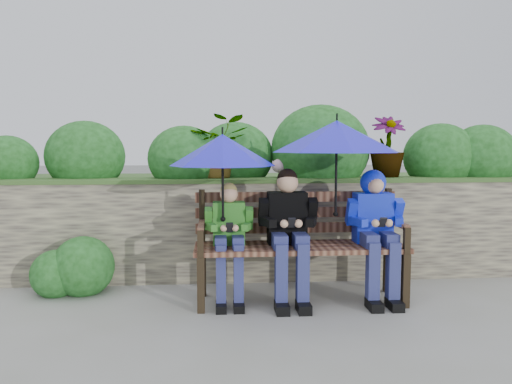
{
  "coord_description": "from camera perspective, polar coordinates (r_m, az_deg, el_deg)",
  "views": [
    {
      "loc": [
        -0.34,
        -4.28,
        1.36
      ],
      "look_at": [
        0.0,
        0.1,
        0.95
      ],
      "focal_mm": 35.0,
      "sensor_mm": 36.0,
      "label": 1
    }
  ],
  "objects": [
    {
      "name": "boy_left",
      "position": [
        4.29,
        -3.09,
        -4.83
      ],
      "size": [
        0.41,
        0.48,
        1.04
      ],
      "color": "#29791C",
      "rests_on": "ground"
    },
    {
      "name": "umbrella_left",
      "position": [
        4.2,
        -3.85,
        4.81
      ],
      "size": [
        0.89,
        0.89,
        0.8
      ],
      "color": "#1817D3",
      "rests_on": "ground"
    },
    {
      "name": "umbrella_right",
      "position": [
        4.4,
        9.2,
        6.28
      ],
      "size": [
        1.12,
        1.12,
        0.9
      ],
      "color": "#1817D3",
      "rests_on": "ground"
    },
    {
      "name": "garden_backdrop",
      "position": [
        5.93,
        -2.18,
        -1.8
      ],
      "size": [
        8.0,
        2.88,
        1.86
      ],
      "color": "#4C453E",
      "rests_on": "ground"
    },
    {
      "name": "ground",
      "position": [
        4.5,
        0.1,
        -12.24
      ],
      "size": [
        60.0,
        60.0,
        0.0
      ],
      "primitive_type": "plane",
      "color": "slate",
      "rests_on": "ground"
    },
    {
      "name": "park_bench",
      "position": [
        4.43,
        4.94,
        -5.23
      ],
      "size": [
        1.83,
        0.54,
        0.97
      ],
      "color": "black",
      "rests_on": "ground"
    },
    {
      "name": "boy_right",
      "position": [
        4.49,
        13.52,
        -3.38
      ],
      "size": [
        0.49,
        0.6,
        1.15
      ],
      "color": "#001DB7",
      "rests_on": "ground"
    },
    {
      "name": "boy_middle",
      "position": [
        4.31,
        3.73,
        -4.09
      ],
      "size": [
        0.51,
        0.58,
        1.16
      ],
      "color": "black",
      "rests_on": "ground"
    }
  ]
}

